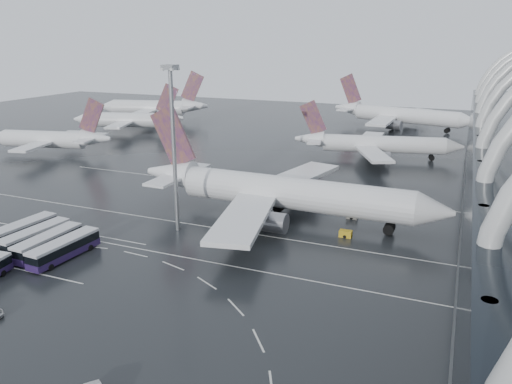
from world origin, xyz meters
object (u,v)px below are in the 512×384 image
at_px(bus_row_near_b, 35,237).
at_px(bus_row_near_d, 64,248).
at_px(gse_cart_belly_b, 352,216).
at_px(jet_remote_west, 51,140).
at_px(airliner_main, 279,193).
at_px(jet_remote_far, 155,108).
at_px(floodlight_mast, 173,130).
at_px(airliner_gate_b, 374,144).
at_px(bus_row_near_a, 20,232).
at_px(gse_cart_belly_e, 358,204).
at_px(jet_remote_mid, 130,120).
at_px(bus_row_near_c, 48,243).
at_px(gse_cart_belly_a, 346,234).
at_px(gse_cart_belly_c, 258,217).
at_px(airliner_gate_c, 399,115).

height_order(bus_row_near_b, bus_row_near_d, same).
relative_size(bus_row_near_d, gse_cart_belly_b, 6.16).
height_order(jet_remote_west, bus_row_near_b, jet_remote_west).
bearing_deg(airliner_main, gse_cart_belly_b, 23.11).
distance_m(jet_remote_far, gse_cart_belly_b, 142.74).
height_order(airliner_main, jet_remote_west, airliner_main).
relative_size(bus_row_near_d, floodlight_mast, 0.44).
distance_m(airliner_gate_b, bus_row_near_a, 101.52).
relative_size(bus_row_near_a, gse_cart_belly_e, 6.95).
bearing_deg(gse_cart_belly_e, bus_row_near_b, -137.32).
xyz_separation_m(jet_remote_west, jet_remote_mid, (-0.48, 41.11, 0.24)).
xyz_separation_m(bus_row_near_c, floodlight_mast, (14.64, 17.61, 17.41)).
relative_size(bus_row_near_c, gse_cart_belly_a, 5.84).
relative_size(airliner_main, gse_cart_belly_a, 27.99).
xyz_separation_m(bus_row_near_c, gse_cart_belly_a, (44.90, 26.40, -1.17)).
height_order(bus_row_near_d, floodlight_mast, floodlight_mast).
bearing_deg(jet_remote_far, bus_row_near_b, 100.73).
distance_m(bus_row_near_b, gse_cart_belly_b, 59.67).
height_order(jet_remote_mid, gse_cart_belly_c, jet_remote_mid).
bearing_deg(airliner_gate_c, jet_remote_far, -154.86).
height_order(airliner_main, gse_cart_belly_a, airliner_main).
distance_m(jet_remote_far, gse_cart_belly_a, 150.37).
bearing_deg(gse_cart_belly_a, jet_remote_far, 136.73).
relative_size(bus_row_near_d, gse_cart_belly_c, 6.00).
xyz_separation_m(jet_remote_far, gse_cart_belly_c, (91.30, -100.97, -5.02)).
xyz_separation_m(gse_cart_belly_a, gse_cart_belly_b, (-1.03, 10.28, -0.02)).
bearing_deg(airliner_gate_c, bus_row_near_a, -93.38).
bearing_deg(bus_row_near_a, gse_cart_belly_e, -45.94).
xyz_separation_m(jet_remote_far, bus_row_near_b, (60.53, -128.34, -3.82)).
bearing_deg(airliner_gate_c, airliner_main, -79.85).
height_order(bus_row_near_a, gse_cart_belly_b, bus_row_near_a).
xyz_separation_m(bus_row_near_b, gse_cart_belly_c, (30.77, 27.37, -1.19)).
relative_size(airliner_main, bus_row_near_c, 4.79).
bearing_deg(gse_cart_belly_c, floodlight_mast, -138.21).
height_order(jet_remote_far, gse_cart_belly_b, jet_remote_far).
bearing_deg(jet_remote_mid, bus_row_near_d, 103.54).
relative_size(floodlight_mast, gse_cart_belly_c, 13.57).
distance_m(airliner_gate_b, airliner_gate_c, 57.87).
bearing_deg(gse_cart_belly_a, bus_row_near_a, -155.04).
xyz_separation_m(bus_row_near_c, gse_cart_belly_c, (26.77, 28.45, -1.18)).
relative_size(airliner_main, jet_remote_mid, 1.49).
distance_m(jet_remote_mid, gse_cart_belly_e, 114.15).
xyz_separation_m(bus_row_near_a, gse_cart_belly_b, (52.03, 34.97, -1.30)).
bearing_deg(airliner_gate_b, bus_row_near_d, -122.96).
xyz_separation_m(airliner_gate_c, gse_cart_belly_c, (-11.21, -121.28, -4.64)).
relative_size(bus_row_near_d, gse_cart_belly_a, 5.91).
bearing_deg(airliner_gate_c, airliner_gate_b, -75.62).
relative_size(airliner_main, gse_cart_belly_c, 28.40).
height_order(jet_remote_far, floodlight_mast, floodlight_mast).
bearing_deg(bus_row_near_b, gse_cart_belly_e, -43.13).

